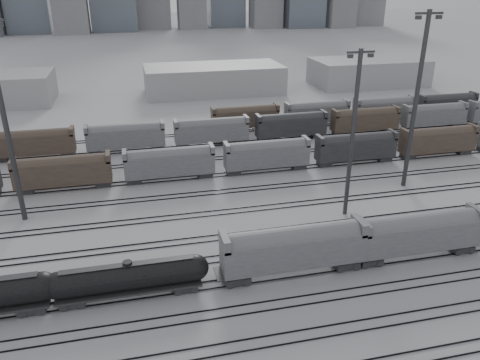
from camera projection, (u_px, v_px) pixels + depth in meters
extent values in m
plane|color=silver|center=(278.00, 281.00, 52.94)|extent=(900.00, 900.00, 0.00)
cube|color=black|center=(309.00, 340.00, 44.23)|extent=(220.00, 0.07, 0.16)
cube|color=black|center=(303.00, 330.00, 45.51)|extent=(220.00, 0.07, 0.16)
cube|color=black|center=(291.00, 307.00, 48.70)|extent=(220.00, 0.07, 0.16)
cube|color=black|center=(287.00, 298.00, 49.98)|extent=(220.00, 0.07, 0.16)
cube|color=black|center=(277.00, 279.00, 53.16)|extent=(220.00, 0.07, 0.16)
cube|color=black|center=(273.00, 272.00, 54.44)|extent=(220.00, 0.07, 0.16)
cube|color=black|center=(265.00, 256.00, 57.63)|extent=(220.00, 0.07, 0.16)
cube|color=black|center=(262.00, 250.00, 58.91)|extent=(220.00, 0.07, 0.16)
cube|color=black|center=(254.00, 236.00, 62.09)|extent=(220.00, 0.07, 0.16)
cube|color=black|center=(252.00, 231.00, 63.37)|extent=(220.00, 0.07, 0.16)
cube|color=black|center=(242.00, 212.00, 68.34)|extent=(220.00, 0.07, 0.16)
cube|color=black|center=(240.00, 208.00, 69.62)|extent=(220.00, 0.07, 0.16)
cube|color=black|center=(232.00, 192.00, 74.59)|extent=(220.00, 0.07, 0.16)
cube|color=black|center=(230.00, 189.00, 75.87)|extent=(220.00, 0.07, 0.16)
cube|color=black|center=(223.00, 176.00, 80.84)|extent=(220.00, 0.07, 0.16)
cube|color=black|center=(222.00, 173.00, 82.12)|extent=(220.00, 0.07, 0.16)
cube|color=black|center=(215.00, 160.00, 87.99)|extent=(220.00, 0.07, 0.16)
cube|color=black|center=(213.00, 157.00, 89.27)|extent=(220.00, 0.07, 0.16)
cube|color=black|center=(208.00, 146.00, 95.13)|extent=(220.00, 0.07, 0.16)
cube|color=black|center=(207.00, 144.00, 96.41)|extent=(220.00, 0.07, 0.16)
cube|color=black|center=(202.00, 134.00, 102.27)|extent=(220.00, 0.07, 0.16)
cube|color=black|center=(201.00, 132.00, 103.56)|extent=(220.00, 0.07, 0.16)
cube|color=#242426|center=(33.00, 306.00, 48.11)|extent=(2.70, 2.18, 0.73)
sphere|color=black|center=(43.00, 286.00, 47.52)|extent=(3.01, 3.01, 3.01)
cube|color=#242426|center=(73.00, 300.00, 48.95)|extent=(2.56, 2.06, 0.69)
cube|color=#242426|center=(185.00, 285.00, 51.44)|extent=(2.56, 2.06, 0.69)
cube|color=#242426|center=(130.00, 288.00, 50.00)|extent=(15.24, 2.65, 0.25)
cylinder|color=black|center=(129.00, 276.00, 49.37)|extent=(14.25, 2.85, 2.85)
sphere|color=black|center=(58.00, 286.00, 47.87)|extent=(2.85, 2.85, 2.85)
sphere|color=black|center=(196.00, 267.00, 50.88)|extent=(2.85, 2.85, 2.85)
cylinder|color=black|center=(127.00, 264.00, 48.75)|extent=(0.98, 0.98, 0.49)
cube|color=#242426|center=(127.00, 264.00, 48.79)|extent=(13.76, 0.88, 0.06)
cube|color=#242426|center=(237.00, 277.00, 52.64)|extent=(2.86, 2.31, 0.77)
cube|color=#242426|center=(345.00, 262.00, 55.42)|extent=(2.86, 2.31, 0.77)
cube|color=slate|center=(293.00, 250.00, 53.00)|extent=(16.51, 3.30, 3.52)
cylinder|color=slate|center=(294.00, 240.00, 52.47)|extent=(14.97, 3.19, 3.19)
cube|color=slate|center=(225.00, 242.00, 50.45)|extent=(0.77, 3.30, 1.54)
cube|color=slate|center=(359.00, 225.00, 53.79)|extent=(0.77, 3.30, 1.54)
cone|color=#242426|center=(292.00, 266.00, 53.85)|extent=(2.64, 2.64, 0.99)
cube|color=#242426|center=(369.00, 259.00, 56.09)|extent=(2.71, 2.19, 0.73)
cube|color=#242426|center=(460.00, 246.00, 58.73)|extent=(2.71, 2.19, 0.73)
cube|color=slate|center=(419.00, 235.00, 56.43)|extent=(15.66, 3.13, 3.34)
cylinder|color=slate|center=(420.00, 226.00, 55.93)|extent=(14.20, 3.03, 3.03)
cube|color=slate|center=(363.00, 227.00, 54.02)|extent=(0.73, 3.13, 1.46)
cube|color=slate|center=(476.00, 213.00, 57.18)|extent=(0.73, 3.13, 1.46)
cone|color=#242426|center=(416.00, 250.00, 57.24)|extent=(2.51, 2.51, 0.94)
cylinder|color=#373739|center=(6.00, 126.00, 61.12)|extent=(0.70, 0.70, 27.46)
cube|color=#373739|center=(0.00, 25.00, 56.44)|extent=(0.77, 0.55, 0.55)
cylinder|color=#373739|center=(352.00, 137.00, 63.49)|extent=(0.60, 0.60, 23.44)
cube|color=#373739|center=(361.00, 52.00, 59.01)|extent=(3.75, 0.28, 0.28)
cube|color=#373739|center=(350.00, 56.00, 58.90)|extent=(0.66, 0.47, 0.47)
cube|color=#373739|center=(371.00, 55.00, 59.49)|extent=(0.66, 0.47, 0.47)
cylinder|color=#373739|center=(416.00, 104.00, 71.90)|extent=(0.70, 0.70, 27.48)
cube|color=#373739|center=(429.00, 13.00, 66.65)|extent=(4.40, 0.33, 0.33)
cube|color=#373739|center=(418.00, 17.00, 66.52)|extent=(0.77, 0.55, 0.55)
cube|color=#373739|center=(439.00, 17.00, 67.22)|extent=(0.77, 0.55, 0.55)
cube|color=brown|center=(63.00, 173.00, 74.92)|extent=(15.00, 3.00, 5.60)
cube|color=slate|center=(170.00, 164.00, 78.50)|extent=(15.00, 3.00, 5.60)
cube|color=slate|center=(267.00, 156.00, 82.09)|extent=(15.00, 3.00, 5.60)
cube|color=#242426|center=(356.00, 149.00, 85.67)|extent=(15.00, 3.00, 5.60)
cube|color=brown|center=(438.00, 142.00, 89.25)|extent=(15.00, 3.00, 5.60)
cube|color=brown|center=(33.00, 145.00, 87.74)|extent=(15.00, 3.00, 5.60)
cube|color=slate|center=(126.00, 138.00, 91.32)|extent=(15.00, 3.00, 5.60)
cube|color=slate|center=(212.00, 132.00, 94.90)|extent=(15.00, 3.00, 5.60)
cube|color=#242426|center=(291.00, 126.00, 98.48)|extent=(15.00, 3.00, 5.60)
cube|color=brown|center=(365.00, 121.00, 102.06)|extent=(15.00, 3.00, 5.60)
cube|color=slate|center=(434.00, 116.00, 105.65)|extent=(15.00, 3.00, 5.60)
cube|color=brown|center=(245.00, 119.00, 103.94)|extent=(15.00, 3.00, 5.60)
cube|color=slate|center=(317.00, 114.00, 107.52)|extent=(15.00, 3.00, 5.60)
cube|color=slate|center=(384.00, 109.00, 111.10)|extent=(15.00, 3.00, 5.60)
cube|color=#242426|center=(447.00, 105.00, 114.69)|extent=(15.00, 3.00, 5.60)
cube|color=#AAAAAD|center=(214.00, 79.00, 138.29)|extent=(40.00, 18.00, 8.00)
cube|color=#AAAAAD|center=(368.00, 72.00, 148.82)|extent=(35.00, 18.00, 8.00)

